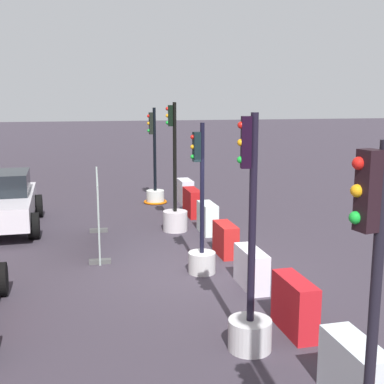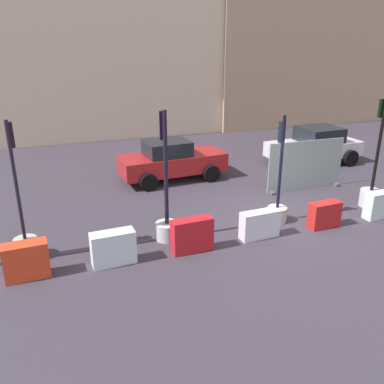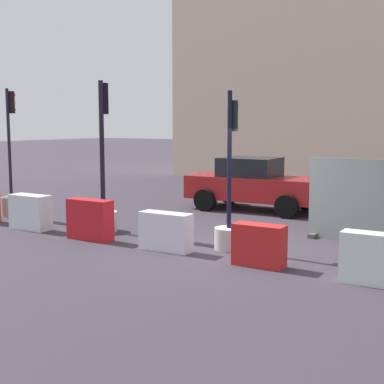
{
  "view_description": "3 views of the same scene",
  "coord_description": "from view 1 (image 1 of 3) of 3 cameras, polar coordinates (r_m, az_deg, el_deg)",
  "views": [
    {
      "loc": [
        -10.67,
        2.03,
        3.9
      ],
      "look_at": [
        2.47,
        -0.44,
        1.31
      ],
      "focal_mm": 48.72,
      "sensor_mm": 36.0,
      "label": 1
    },
    {
      "loc": [
        -6.31,
        -10.22,
        5.33
      ],
      "look_at": [
        -2.69,
        0.16,
        1.16
      ],
      "focal_mm": 38.44,
      "sensor_mm": 36.0,
      "label": 2
    },
    {
      "loc": [
        5.46,
        -9.71,
        2.62
      ],
      "look_at": [
        -0.82,
        -0.42,
        1.18
      ],
      "focal_mm": 50.49,
      "sensor_mm": 36.0,
      "label": 3
    }
  ],
  "objects": [
    {
      "name": "construction_barrier_3",
      "position": [
        10.64,
        6.5,
        -8.33
      ],
      "size": [
        1.14,
        0.44,
        0.79
      ],
      "color": "silver",
      "rests_on": "ground_plane"
    },
    {
      "name": "site_fence_panel",
      "position": [
        13.38,
        -10.23,
        -2.33
      ],
      "size": [
        3.07,
        0.5,
        1.84
      ],
      "color": "#91A19C",
      "rests_on": "ground_plane"
    },
    {
      "name": "construction_barrier_1",
      "position": [
        7.19,
        17.31,
        -18.42
      ],
      "size": [
        1.11,
        0.49,
        0.86
      ],
      "color": "silver",
      "rests_on": "ground_plane"
    },
    {
      "name": "construction_barrier_5",
      "position": [
        14.51,
        1.71,
        -2.88
      ],
      "size": [
        0.99,
        0.43,
        0.85
      ],
      "color": "silver",
      "rests_on": "ground_plane"
    },
    {
      "name": "construction_barrier_4",
      "position": [
        12.62,
        3.69,
        -5.22
      ],
      "size": [
        0.98,
        0.44,
        0.78
      ],
      "color": "red",
      "rests_on": "ground_plane"
    },
    {
      "name": "traffic_light_4",
      "position": [
        18.43,
        -4.08,
        0.53
      ],
      "size": [
        0.83,
        0.83,
        3.35
      ],
      "color": "silver",
      "rests_on": "ground_plane"
    },
    {
      "name": "ground_plane",
      "position": [
        11.54,
        0.12,
        -8.78
      ],
      "size": [
        120.0,
        120.0,
        0.0
      ],
      "primitive_type": "plane",
      "color": "#39313C"
    },
    {
      "name": "traffic_light_3",
      "position": [
        14.71,
        -1.89,
        -1.97
      ],
      "size": [
        0.69,
        0.69,
        3.61
      ],
      "color": "beige",
      "rests_on": "ground_plane"
    },
    {
      "name": "construction_barrier_6",
      "position": [
        16.52,
        0.03,
        -1.16
      ],
      "size": [
        1.15,
        0.45,
        0.85
      ],
      "color": "#B31517",
      "rests_on": "ground_plane"
    },
    {
      "name": "construction_barrier_7",
      "position": [
        18.44,
        -0.76,
        0.08
      ],
      "size": [
        0.98,
        0.48,
        0.83
      ],
      "color": "silver",
      "rests_on": "ground_plane"
    },
    {
      "name": "car_white_van",
      "position": [
        15.87,
        -20.21,
        -0.96
      ],
      "size": [
        4.18,
        2.37,
        1.62
      ],
      "color": "silver",
      "rests_on": "ground_plane"
    },
    {
      "name": "construction_barrier_2",
      "position": [
        8.86,
        11.17,
        -12.12
      ],
      "size": [
        1.12,
        0.43,
        0.91
      ],
      "color": "red",
      "rests_on": "ground_plane"
    },
    {
      "name": "traffic_light_2",
      "position": [
        11.33,
        1.04,
        -5.88
      ],
      "size": [
        0.59,
        0.59,
        3.26
      ],
      "color": "beige",
      "rests_on": "ground_plane"
    },
    {
      "name": "traffic_light_1",
      "position": [
        8.1,
        6.35,
        -12.21
      ],
      "size": [
        0.67,
        0.67,
        3.61
      ],
      "color": "silver",
      "rests_on": "ground_plane"
    }
  ]
}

